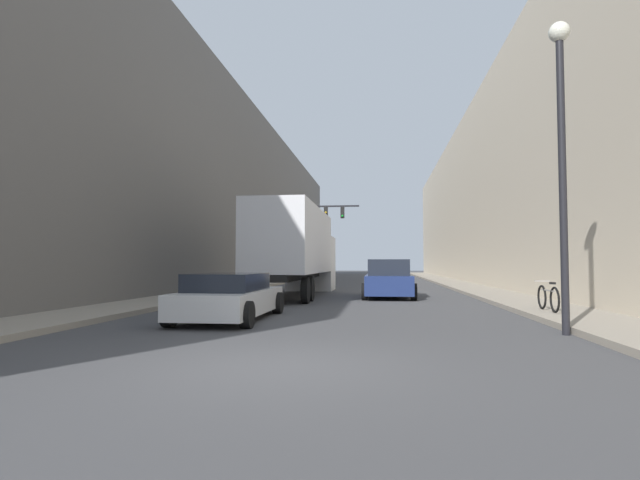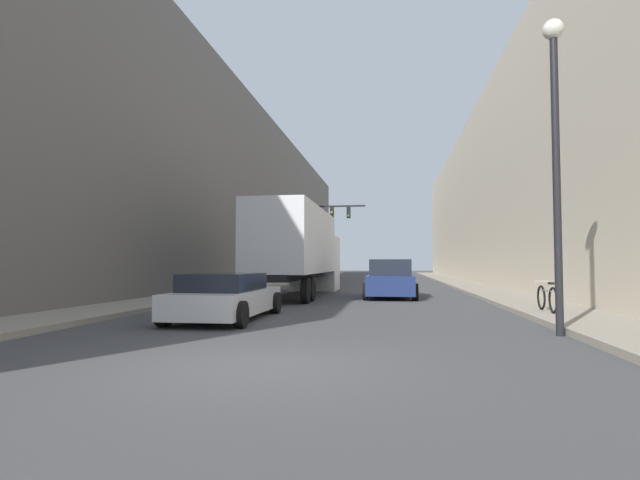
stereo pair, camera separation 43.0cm
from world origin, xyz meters
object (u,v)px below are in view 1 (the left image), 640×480
object	(u,v)px
street_lamp	(562,132)
parked_bicycle	(548,298)
semi_truck	(298,249)
sedan_car	(230,297)
traffic_signal_gantry	(310,226)
suv_car	(388,280)

from	to	relation	value
street_lamp	parked_bicycle	bearing A→B (deg)	77.24
semi_truck	street_lamp	xyz separation A→B (m)	(7.80, -12.23, 2.12)
sedan_car	street_lamp	size ratio (longest dim) A/B	0.71
sedan_car	traffic_signal_gantry	distance (m)	26.26
sedan_car	parked_bicycle	bearing A→B (deg)	12.31
semi_truck	parked_bicycle	distance (m)	12.16
semi_truck	parked_bicycle	bearing A→B (deg)	-43.89
semi_truck	sedan_car	bearing A→B (deg)	-90.67
street_lamp	suv_car	bearing A→B (deg)	107.40
suv_car	street_lamp	xyz separation A→B (m)	(3.55, -11.33, 3.54)
suv_car	street_lamp	world-z (taller)	street_lamp
parked_bicycle	sedan_car	bearing A→B (deg)	-167.69
parked_bicycle	semi_truck	bearing A→B (deg)	136.11
traffic_signal_gantry	street_lamp	xyz separation A→B (m)	(9.41, -27.89, -0.15)
semi_truck	parked_bicycle	size ratio (longest dim) A/B	6.56
suv_car	semi_truck	bearing A→B (deg)	168.01
suv_car	parked_bicycle	size ratio (longest dim) A/B	2.73
suv_car	street_lamp	size ratio (longest dim) A/B	0.74
sedan_car	suv_car	size ratio (longest dim) A/B	0.96
semi_truck	traffic_signal_gantry	world-z (taller)	traffic_signal_gantry
semi_truck	street_lamp	bearing A→B (deg)	-57.47
semi_truck	suv_car	size ratio (longest dim) A/B	2.40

